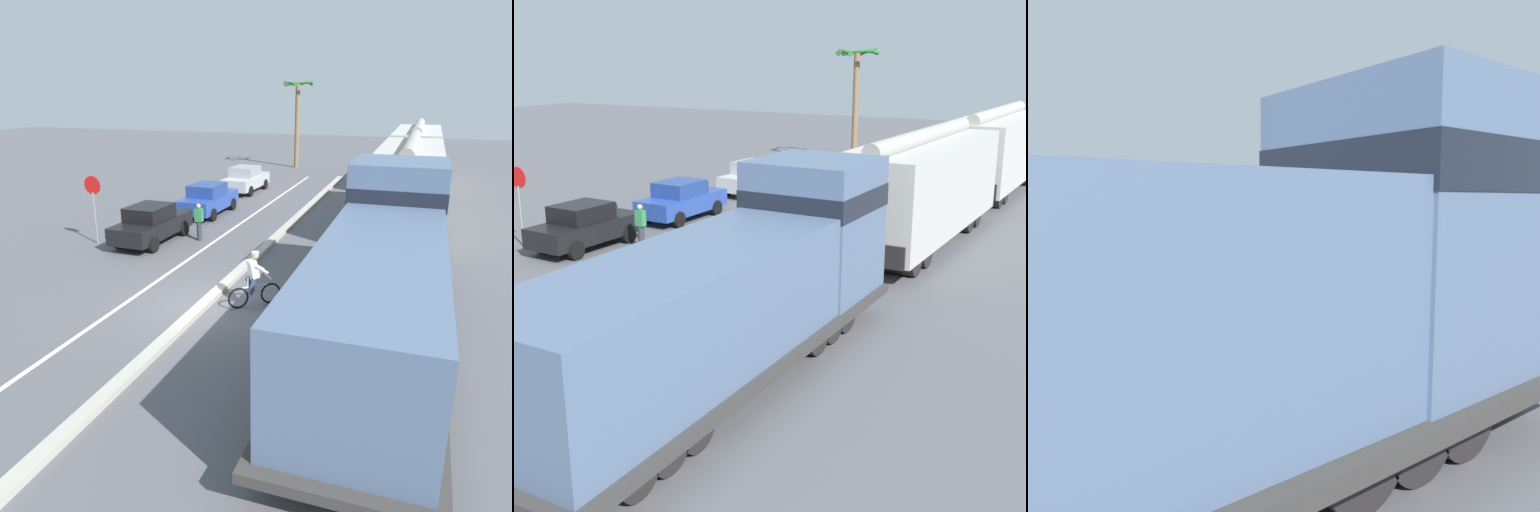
% 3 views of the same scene
% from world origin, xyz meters
% --- Properties ---
extents(ground_plane, '(120.00, 120.00, 0.00)m').
position_xyz_m(ground_plane, '(0.00, 0.00, 0.00)').
color(ground_plane, '#56565B').
extents(median_curb, '(0.36, 36.00, 0.16)m').
position_xyz_m(median_curb, '(0.00, 6.00, 0.08)').
color(median_curb, '#B2AD9E').
rests_on(median_curb, ground).
extents(lane_stripe, '(0.14, 36.00, 0.01)m').
position_xyz_m(lane_stripe, '(-2.40, 6.00, 0.00)').
color(lane_stripe, silver).
rests_on(lane_stripe, ground).
extents(locomotive, '(3.10, 11.61, 4.20)m').
position_xyz_m(locomotive, '(5.21, -0.51, 1.80)').
color(locomotive, slate).
rests_on(locomotive, ground).
extents(hopper_car_lead, '(2.90, 10.60, 4.18)m').
position_xyz_m(hopper_car_lead, '(5.21, 11.65, 2.08)').
color(hopper_car_lead, '#B5B3AB').
rests_on(hopper_car_lead, ground).
extents(hopper_car_middle, '(2.90, 10.60, 4.18)m').
position_xyz_m(hopper_car_middle, '(5.21, 23.25, 2.08)').
color(hopper_car_middle, '#BAB7AF').
rests_on(hopper_car_middle, ground).
extents(parked_car_black, '(1.92, 4.24, 1.62)m').
position_xyz_m(parked_car_black, '(-4.91, 5.33, 0.82)').
color(parked_car_black, black).
rests_on(parked_car_black, ground).
extents(parked_car_blue, '(1.89, 4.23, 1.62)m').
position_xyz_m(parked_car_blue, '(-4.67, 10.72, 0.82)').
color(parked_car_blue, '#28479E').
rests_on(parked_car_blue, ground).
extents(parked_car_silver, '(1.97, 4.27, 1.62)m').
position_xyz_m(parked_car_silver, '(-4.88, 17.04, 0.82)').
color(parked_car_silver, '#B7BABF').
rests_on(parked_car_silver, ground).
extents(cyclist, '(1.34, 1.16, 1.71)m').
position_xyz_m(cyclist, '(1.41, 0.39, 0.82)').
color(cyclist, black).
rests_on(cyclist, ground).
extents(stop_sign, '(0.76, 0.08, 2.88)m').
position_xyz_m(stop_sign, '(-7.00, 4.37, 2.02)').
color(stop_sign, gray).
rests_on(stop_sign, ground).
extents(palm_tree_near, '(2.67, 2.75, 7.08)m').
position_xyz_m(palm_tree_near, '(-4.50, 28.39, 5.26)').
color(palm_tree_near, '#846647').
rests_on(palm_tree_near, ground).
extents(pedestrian_by_cars, '(0.34, 0.22, 1.62)m').
position_xyz_m(pedestrian_by_cars, '(-3.09, 6.18, 0.85)').
color(pedestrian_by_cars, '#33333D').
rests_on(pedestrian_by_cars, ground).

